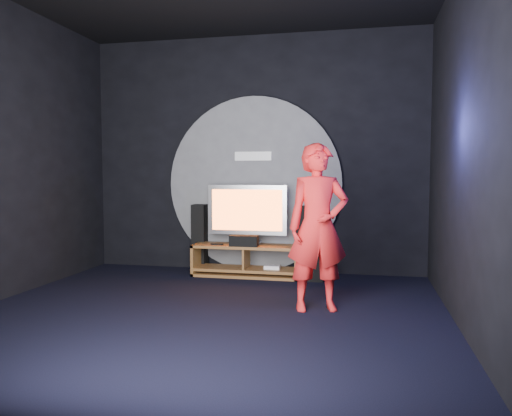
{
  "coord_description": "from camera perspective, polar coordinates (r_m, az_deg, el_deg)",
  "views": [
    {
      "loc": [
        1.59,
        -4.81,
        1.47
      ],
      "look_at": [
        0.33,
        1.05,
        1.05
      ],
      "focal_mm": 35.0,
      "sensor_mm": 36.0,
      "label": 1
    }
  ],
  "objects": [
    {
      "name": "right_wall",
      "position": [
        4.9,
        22.96,
        6.97
      ],
      "size": [
        0.04,
        5.0,
        3.5
      ],
      "primitive_type": "cube",
      "color": "black",
      "rests_on": "ground"
    },
    {
      "name": "tower_speaker_left",
      "position": [
        7.57,
        -6.44,
        -3.38
      ],
      "size": [
        0.2,
        0.22,
        1.0
      ],
      "primitive_type": "cube",
      "color": "black",
      "rests_on": "ground"
    },
    {
      "name": "media_console",
      "position": [
        7.16,
        -1.07,
        -6.25
      ],
      "size": [
        1.53,
        0.45,
        0.45
      ],
      "color": "olive",
      "rests_on": "ground"
    },
    {
      "name": "player",
      "position": [
        5.36,
        7.11,
        -2.17
      ],
      "size": [
        0.75,
        0.61,
        1.79
      ],
      "primitive_type": "imported",
      "rotation": [
        0.0,
        0.0,
        0.32
      ],
      "color": "red",
      "rests_on": "ground"
    },
    {
      "name": "center_speaker",
      "position": [
        6.98,
        -1.39,
        -3.78
      ],
      "size": [
        0.4,
        0.15,
        0.15
      ],
      "primitive_type": "cube",
      "color": "black",
      "rests_on": "media_console"
    },
    {
      "name": "wall_disc_panel",
      "position": [
        7.43,
        -0.24,
        2.71
      ],
      "size": [
        2.6,
        0.11,
        2.6
      ],
      "color": "#515156",
      "rests_on": "ground"
    },
    {
      "name": "front_wall",
      "position": [
        2.82,
        -22.64,
        9.41
      ],
      "size": [
        5.0,
        0.04,
        3.5
      ],
      "primitive_type": "cube",
      "color": "black",
      "rests_on": "ground"
    },
    {
      "name": "tv",
      "position": [
        7.14,
        -1.01,
        -0.45
      ],
      "size": [
        1.15,
        0.22,
        0.85
      ],
      "color": "#A3A3AA",
      "rests_on": "media_console"
    },
    {
      "name": "remote",
      "position": [
        7.11,
        -4.5,
        -4.17
      ],
      "size": [
        0.18,
        0.05,
        0.02
      ],
      "primitive_type": "cube",
      "color": "black",
      "rests_on": "media_console"
    },
    {
      "name": "back_wall",
      "position": [
        7.49,
        -0.15,
        6.15
      ],
      "size": [
        5.0,
        0.04,
        3.5
      ],
      "primitive_type": "cube",
      "color": "black",
      "rests_on": "ground"
    },
    {
      "name": "tower_speaker_right",
      "position": [
        7.27,
        5.42,
        -3.67
      ],
      "size": [
        0.2,
        0.22,
        1.0
      ],
      "primitive_type": "cube",
      "color": "black",
      "rests_on": "ground"
    },
    {
      "name": "subwoofer",
      "position": [
        6.95,
        6.56,
        -6.91
      ],
      "size": [
        0.29,
        0.29,
        0.31
      ],
      "primitive_type": "cube",
      "color": "black",
      "rests_on": "ground"
    },
    {
      "name": "floor",
      "position": [
        5.28,
        -6.07,
        -12.19
      ],
      "size": [
        5.0,
        5.0,
        0.0
      ],
      "primitive_type": "plane",
      "color": "black",
      "rests_on": "ground"
    }
  ]
}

